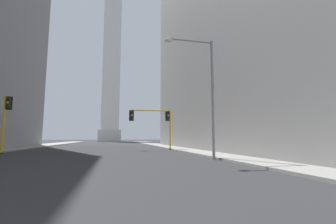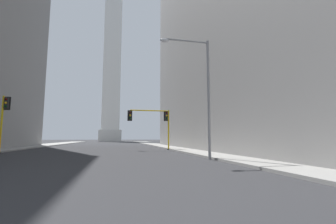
{
  "view_description": "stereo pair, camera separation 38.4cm",
  "coord_description": "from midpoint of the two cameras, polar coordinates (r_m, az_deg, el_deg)",
  "views": [
    {
      "loc": [
        1.97,
        -0.27,
        1.47
      ],
      "look_at": [
        15.96,
        58.79,
        8.49
      ],
      "focal_mm": 24.0,
      "sensor_mm": 36.0,
      "label": 1
    },
    {
      "loc": [
        2.34,
        -0.36,
        1.47
      ],
      "look_at": [
        15.96,
        58.79,
        8.49
      ],
      "focal_mm": 24.0,
      "sensor_mm": 36.0,
      "label": 2
    }
  ],
  "objects": [
    {
      "name": "traffic_light_mid_right",
      "position": [
        28.31,
        -3.07,
        -1.84
      ],
      "size": [
        5.38,
        0.5,
        5.0
      ],
      "color": "yellow",
      "rests_on": "ground_plane"
    },
    {
      "name": "sidewalk_right",
      "position": [
        35.25,
        2.2,
        -8.87
      ],
      "size": [
        5.0,
        112.29,
        0.15
      ],
      "primitive_type": "cube",
      "color": "gray",
      "rests_on": "ground_plane"
    },
    {
      "name": "obelisk",
      "position": [
        100.49,
        -13.77,
        14.45
      ],
      "size": [
        8.7,
        8.7,
        76.86
      ],
      "color": "silver",
      "rests_on": "ground_plane"
    },
    {
      "name": "street_lamp",
      "position": [
        16.09,
        8.95,
        7.04
      ],
      "size": [
        3.61,
        0.36,
        8.47
      ],
      "color": "gray",
      "rests_on": "ground_plane"
    },
    {
      "name": "traffic_light_mid_left",
      "position": [
        26.83,
        -35.92,
        -0.65
      ],
      "size": [
        0.77,
        0.51,
        5.56
      ],
      "color": "yellow",
      "rests_on": "ground_plane"
    },
    {
      "name": "sidewalk_left",
      "position": [
        36.61,
        -34.97,
        -7.61
      ],
      "size": [
        5.0,
        112.29,
        0.15
      ],
      "primitive_type": "cube",
      "color": "gray",
      "rests_on": "ground_plane"
    }
  ]
}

